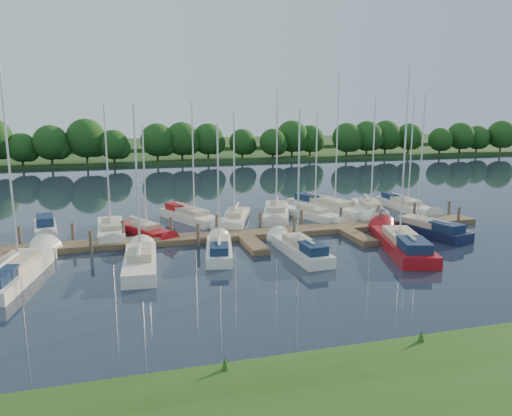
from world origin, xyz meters
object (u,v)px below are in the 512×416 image
object	(u,v)px
dock	(245,237)
sailboat_n_5	(235,220)
sailboat_s_2	(219,250)
motorboat	(46,228)

from	to	relation	value
dock	sailboat_n_5	world-z (taller)	sailboat_n_5
dock	sailboat_s_2	distance (m)	4.26
dock	motorboat	xyz separation A→B (m)	(-14.45, 6.57, 0.14)
sailboat_s_2	motorboat	bearing A→B (deg)	151.62
sailboat_n_5	sailboat_s_2	bearing A→B (deg)	90.84
dock	sailboat_s_2	bearing A→B (deg)	-128.83
dock	motorboat	size ratio (longest dim) A/B	7.27
sailboat_n_5	sailboat_s_2	xyz separation A→B (m)	(-3.22, -8.78, 0.04)
motorboat	sailboat_s_2	bearing A→B (deg)	132.42
sailboat_s_2	sailboat_n_5	bearing A→B (deg)	81.48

